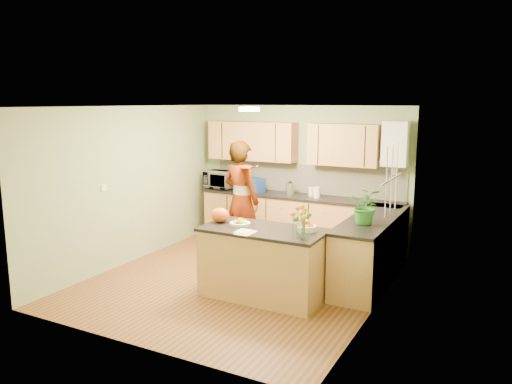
% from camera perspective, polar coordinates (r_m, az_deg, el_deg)
% --- Properties ---
extents(floor, '(4.50, 4.50, 0.00)m').
position_cam_1_polar(floor, '(7.40, -1.85, -10.01)').
color(floor, brown).
rests_on(floor, ground).
extents(ceiling, '(4.00, 4.50, 0.02)m').
position_cam_1_polar(ceiling, '(6.94, -1.97, 9.74)').
color(ceiling, white).
rests_on(ceiling, wall_back).
extents(wall_back, '(4.00, 0.02, 2.50)m').
position_cam_1_polar(wall_back, '(9.06, 5.13, 1.91)').
color(wall_back, '#8AA072').
rests_on(wall_back, floor).
extents(wall_front, '(4.00, 0.02, 2.50)m').
position_cam_1_polar(wall_front, '(5.27, -14.10, -4.49)').
color(wall_front, '#8AA072').
rests_on(wall_front, floor).
extents(wall_left, '(0.02, 4.50, 2.50)m').
position_cam_1_polar(wall_left, '(8.22, -14.13, 0.77)').
color(wall_left, '#8AA072').
rests_on(wall_left, floor).
extents(wall_right, '(0.02, 4.50, 2.50)m').
position_cam_1_polar(wall_right, '(6.34, 14.03, -2.01)').
color(wall_right, '#8AA072').
rests_on(wall_right, floor).
extents(back_counter, '(3.64, 0.62, 0.94)m').
position_cam_1_polar(back_counter, '(8.90, 4.90, -3.36)').
color(back_counter, '#A66B42').
rests_on(back_counter, floor).
extents(right_counter, '(0.62, 2.24, 0.94)m').
position_cam_1_polar(right_counter, '(7.40, 13.08, -6.43)').
color(right_counter, '#A66B42').
rests_on(right_counter, floor).
extents(splashback, '(3.60, 0.02, 0.52)m').
position_cam_1_polar(splashback, '(9.02, 5.67, 1.53)').
color(splashback, beige).
rests_on(splashback, back_counter).
extents(upper_cabinets, '(3.20, 0.34, 0.70)m').
position_cam_1_polar(upper_cabinets, '(8.90, 3.72, 5.67)').
color(upper_cabinets, '#A66B42').
rests_on(upper_cabinets, wall_back).
extents(boiler, '(0.40, 0.30, 0.86)m').
position_cam_1_polar(boiler, '(8.33, 15.67, 5.31)').
color(boiler, white).
rests_on(boiler, wall_back).
extents(window_right, '(0.01, 1.30, 1.05)m').
position_cam_1_polar(window_right, '(6.86, 15.28, 1.41)').
color(window_right, white).
rests_on(window_right, wall_right).
extents(light_switch, '(0.02, 0.09, 0.09)m').
position_cam_1_polar(light_switch, '(7.77, -17.00, 0.47)').
color(light_switch, white).
rests_on(light_switch, wall_left).
extents(ceiling_lamp, '(0.30, 0.30, 0.07)m').
position_cam_1_polar(ceiling_lamp, '(7.20, -0.78, 9.46)').
color(ceiling_lamp, '#FFEABF').
rests_on(ceiling_lamp, ceiling).
extents(peninsula_island, '(1.63, 0.83, 0.93)m').
position_cam_1_polar(peninsula_island, '(6.66, 0.85, -8.08)').
color(peninsula_island, '#A66B42').
rests_on(peninsula_island, floor).
extents(fruit_dish, '(0.28, 0.28, 0.10)m').
position_cam_1_polar(fruit_dish, '(6.68, -1.83, -3.52)').
color(fruit_dish, beige).
rests_on(fruit_dish, peninsula_island).
extents(orange_bowl, '(0.24, 0.24, 0.14)m').
position_cam_1_polar(orange_bowl, '(6.43, 5.86, -3.94)').
color(orange_bowl, beige).
rests_on(orange_bowl, peninsula_island).
extents(flower_vase, '(0.25, 0.25, 0.47)m').
position_cam_1_polar(flower_vase, '(6.05, 5.17, -2.37)').
color(flower_vase, silver).
rests_on(flower_vase, peninsula_island).
extents(orange_bag, '(0.33, 0.31, 0.20)m').
position_cam_1_polar(orange_bag, '(6.88, -4.12, -2.64)').
color(orange_bag, '#EA5613').
rests_on(orange_bag, peninsula_island).
extents(papers, '(0.20, 0.28, 0.01)m').
position_cam_1_polar(papers, '(6.31, -1.19, -4.65)').
color(papers, white).
rests_on(papers, peninsula_island).
extents(violinist, '(0.81, 0.64, 1.95)m').
position_cam_1_polar(violinist, '(8.16, -1.70, -0.94)').
color(violinist, '#DDB087').
rests_on(violinist, floor).
extents(violin, '(0.58, 0.50, 0.14)m').
position_cam_1_polar(violin, '(7.78, -1.23, 2.87)').
color(violin, '#4A0C04').
rests_on(violin, violinist).
extents(microwave, '(0.61, 0.44, 0.32)m').
position_cam_1_polar(microwave, '(9.52, -4.07, 1.42)').
color(microwave, white).
rests_on(microwave, back_counter).
extents(blue_box, '(0.37, 0.32, 0.25)m').
position_cam_1_polar(blue_box, '(9.10, -0.09, 0.82)').
color(blue_box, navy).
rests_on(blue_box, back_counter).
extents(kettle, '(0.15, 0.15, 0.28)m').
position_cam_1_polar(kettle, '(8.82, 3.91, 0.42)').
color(kettle, '#B0AFB4').
rests_on(kettle, back_counter).
extents(jar_cream, '(0.11, 0.11, 0.16)m').
position_cam_1_polar(jar_cream, '(8.75, 6.35, 0.06)').
color(jar_cream, beige).
rests_on(jar_cream, back_counter).
extents(jar_white, '(0.14, 0.14, 0.19)m').
position_cam_1_polar(jar_white, '(8.59, 6.98, -0.06)').
color(jar_white, white).
rests_on(jar_white, back_counter).
extents(potted_plant, '(0.50, 0.45, 0.50)m').
position_cam_1_polar(potted_plant, '(6.84, 12.46, -1.56)').
color(potted_plant, '#2A7226').
rests_on(potted_plant, right_counter).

